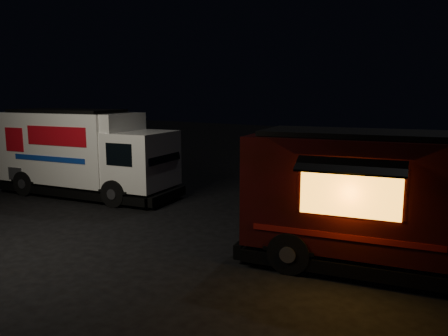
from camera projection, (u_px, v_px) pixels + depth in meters
ground at (136, 225)px, 13.26m from camera, size 80.00×80.00×0.00m
white_truck at (88, 153)px, 17.04m from camera, size 7.75×3.89×3.36m
red_truck at (392, 202)px, 9.68m from camera, size 7.09×3.88×3.12m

